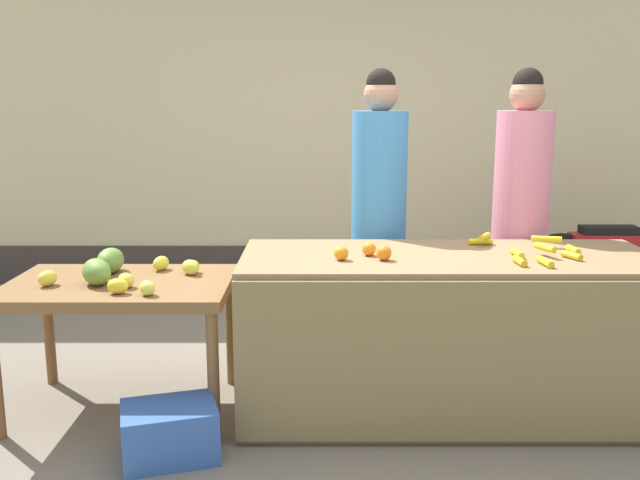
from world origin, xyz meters
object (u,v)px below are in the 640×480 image
vendor_woman_blue_shirt (378,220)px  produce_crate (169,432)px  produce_sack (284,322)px  vendor_woman_pink_shirt (519,221)px  parked_motorcycle (617,264)px

vendor_woman_blue_shirt → produce_crate: 1.81m
produce_sack → vendor_woman_blue_shirt: bearing=-15.3°
vendor_woman_pink_shirt → parked_motorcycle: vendor_woman_pink_shirt is taller
vendor_woman_blue_shirt → produce_sack: vendor_woman_blue_shirt is taller
vendor_woman_pink_shirt → produce_crate: size_ratio=4.25×
produce_crate → vendor_woman_pink_shirt: bearing=30.9°
vendor_woman_blue_shirt → vendor_woman_pink_shirt: size_ratio=1.00×
vendor_woman_blue_shirt → parked_motorcycle: bearing=28.9°
vendor_woman_pink_shirt → produce_sack: size_ratio=4.14×
produce_crate → produce_sack: bearing=70.6°
vendor_woman_blue_shirt → produce_sack: size_ratio=4.14×
vendor_woman_pink_shirt → produce_sack: (-1.47, 0.20, -0.72)m
produce_crate → vendor_woman_blue_shirt: bearing=48.2°
vendor_woman_pink_shirt → produce_sack: 1.65m
vendor_woman_blue_shirt → vendor_woman_pink_shirt: bearing=-2.7°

